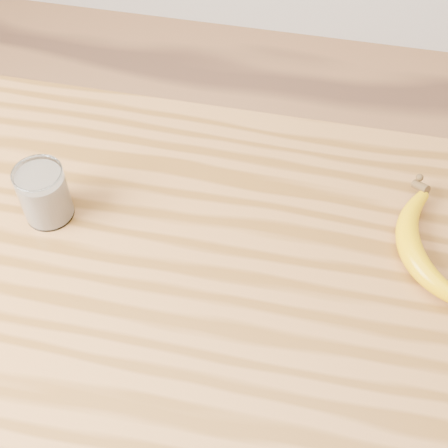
# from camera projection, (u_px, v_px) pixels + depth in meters

# --- Properties ---
(room) EXTENTS (4.04, 4.04, 2.70)m
(room) POSITION_uv_depth(u_px,v_px,m) (195.00, 36.00, 0.68)
(room) COLOR #9C683F
(room) RESTS_ON ground
(table) EXTENTS (1.20, 0.80, 0.90)m
(table) POSITION_uv_depth(u_px,v_px,m) (207.00, 309.00, 1.13)
(table) COLOR #976230
(table) RESTS_ON ground
(smoothie_glass) EXTENTS (0.08, 0.08, 0.11)m
(smoothie_glass) POSITION_uv_depth(u_px,v_px,m) (44.00, 194.00, 1.07)
(smoothie_glass) COLOR white
(smoothie_glass) RESTS_ON table
(banana) EXTENTS (0.22, 0.36, 0.04)m
(banana) POSITION_uv_depth(u_px,v_px,m) (410.00, 250.00, 1.03)
(banana) COLOR #DBA300
(banana) RESTS_ON table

